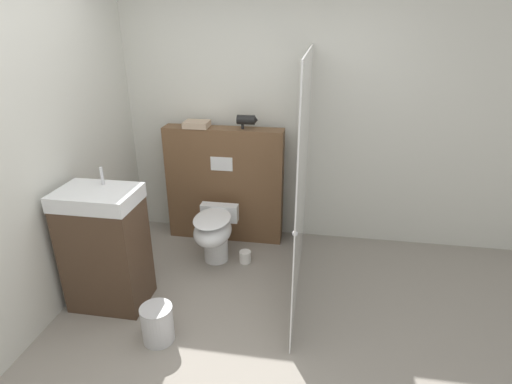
% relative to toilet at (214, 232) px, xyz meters
% --- Properties ---
extents(ground_plane, '(12.00, 12.00, 0.00)m').
position_rel_toilet_xyz_m(ground_plane, '(0.37, -1.14, -0.32)').
color(ground_plane, gray).
extents(wall_back, '(8.00, 0.06, 2.50)m').
position_rel_toilet_xyz_m(wall_back, '(0.37, 0.72, 0.93)').
color(wall_back, silver).
rests_on(wall_back, ground_plane).
extents(partition_panel, '(1.20, 0.21, 1.20)m').
position_rel_toilet_xyz_m(partition_panel, '(-0.01, 0.51, 0.28)').
color(partition_panel, brown).
rests_on(partition_panel, ground_plane).
extents(shower_glass, '(0.04, 1.76, 1.97)m').
position_rel_toilet_xyz_m(shower_glass, '(0.81, -0.19, 0.67)').
color(shower_glass, silver).
rests_on(shower_glass, ground_plane).
extents(toilet, '(0.37, 0.56, 0.51)m').
position_rel_toilet_xyz_m(toilet, '(0.00, 0.00, 0.00)').
color(toilet, white).
rests_on(toilet, ground_plane).
extents(sink_vanity, '(0.60, 0.42, 1.14)m').
position_rel_toilet_xyz_m(sink_vanity, '(-0.69, -0.72, 0.18)').
color(sink_vanity, '#473323').
rests_on(sink_vanity, ground_plane).
extents(hair_drier, '(0.20, 0.09, 0.14)m').
position_rel_toilet_xyz_m(hair_drier, '(0.23, 0.50, 0.97)').
color(hair_drier, black).
rests_on(hair_drier, partition_panel).
extents(folded_towel, '(0.24, 0.20, 0.06)m').
position_rel_toilet_xyz_m(folded_towel, '(-0.27, 0.50, 0.91)').
color(folded_towel, tan).
rests_on(folded_towel, partition_panel).
extents(spare_toilet_roll, '(0.11, 0.11, 0.12)m').
position_rel_toilet_xyz_m(spare_toilet_roll, '(0.29, 0.03, -0.26)').
color(spare_toilet_roll, white).
rests_on(spare_toilet_roll, ground_plane).
extents(waste_bin, '(0.23, 0.23, 0.29)m').
position_rel_toilet_xyz_m(waste_bin, '(-0.14, -1.08, -0.18)').
color(waste_bin, silver).
rests_on(waste_bin, ground_plane).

